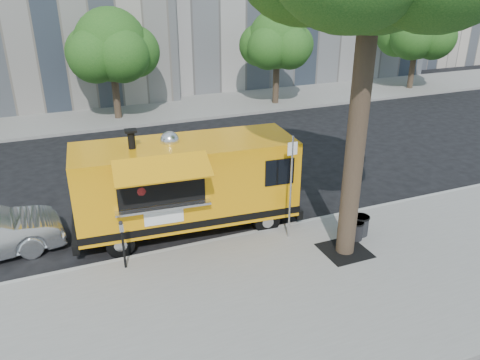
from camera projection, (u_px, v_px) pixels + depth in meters
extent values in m
plane|color=black|center=(219.00, 226.00, 14.14)|extent=(120.00, 120.00, 0.00)
cube|color=gray|center=(278.00, 303.00, 10.71)|extent=(60.00, 6.00, 0.15)
cube|color=#999993|center=(230.00, 239.00, 13.32)|extent=(60.00, 0.14, 0.16)
cube|color=gray|center=(135.00, 113.00, 25.56)|extent=(60.00, 5.00, 0.15)
cylinder|color=#33261C|center=(357.00, 136.00, 11.30)|extent=(0.48, 0.48, 6.50)
cube|color=black|center=(345.00, 251.00, 12.60)|extent=(1.20, 1.20, 0.02)
cylinder|color=#33261C|center=(116.00, 93.00, 23.98)|extent=(0.36, 0.36, 2.60)
sphere|color=#124514|center=(111.00, 45.00, 23.02)|extent=(3.60, 3.60, 3.60)
cylinder|color=#33261C|center=(276.00, 80.00, 26.85)|extent=(0.36, 0.36, 2.60)
sphere|color=#124514|center=(277.00, 39.00, 25.93)|extent=(3.24, 3.24, 3.24)
cylinder|color=#33261C|center=(412.00, 68.00, 30.49)|extent=(0.36, 0.36, 2.60)
sphere|color=#124514|center=(418.00, 29.00, 29.50)|extent=(3.78, 3.78, 3.78)
cylinder|color=silver|center=(291.00, 189.00, 12.70)|extent=(0.06, 0.06, 3.00)
cube|color=white|center=(293.00, 149.00, 12.24)|extent=(0.28, 0.02, 0.35)
cylinder|color=black|center=(124.00, 249.00, 11.68)|extent=(0.06, 0.06, 1.05)
cube|color=silver|center=(121.00, 228.00, 11.43)|extent=(0.10, 0.08, 0.22)
sphere|color=black|center=(121.00, 223.00, 11.38)|extent=(0.11, 0.11, 0.11)
cube|color=#FAA20D|center=(187.00, 180.00, 13.36)|extent=(6.33, 2.56, 2.24)
cube|color=black|center=(188.00, 208.00, 13.73)|extent=(6.35, 2.58, 0.21)
cube|color=black|center=(287.00, 202.00, 14.72)|extent=(0.33, 2.00, 0.29)
cube|color=black|center=(76.00, 233.00, 12.94)|extent=(0.33, 2.00, 0.29)
cube|color=black|center=(287.00, 157.00, 14.10)|extent=(0.18, 1.67, 0.90)
cylinder|color=black|center=(266.00, 220.00, 13.69)|extent=(0.78, 0.32, 0.76)
cylinder|color=black|center=(247.00, 196.00, 15.21)|extent=(0.78, 0.32, 0.76)
cylinder|color=black|center=(120.00, 243.00, 12.51)|extent=(0.78, 0.32, 0.76)
cylinder|color=black|center=(115.00, 214.00, 14.04)|extent=(0.78, 0.32, 0.76)
cube|color=black|center=(161.00, 186.00, 12.12)|extent=(2.29, 0.35, 1.00)
cube|color=silver|center=(164.00, 207.00, 12.20)|extent=(2.50, 0.54, 0.06)
cube|color=#FAA20D|center=(163.00, 169.00, 11.41)|extent=(2.45, 1.08, 0.40)
cube|color=white|center=(164.00, 216.00, 12.38)|extent=(1.05, 0.12, 0.48)
cylinder|color=black|center=(131.00, 140.00, 12.42)|extent=(0.19, 0.19, 0.52)
sphere|color=silver|center=(170.00, 141.00, 12.96)|extent=(0.53, 0.53, 0.53)
sphere|color=maroon|center=(140.00, 186.00, 12.25)|extent=(0.80, 0.80, 0.80)
cylinder|color=#FF590C|center=(141.00, 194.00, 12.10)|extent=(0.33, 0.14, 0.32)
cylinder|color=black|center=(356.00, 230.00, 13.08)|extent=(0.41, 0.41, 0.53)
cylinder|color=black|center=(356.00, 223.00, 12.98)|extent=(0.45, 0.45, 0.04)
cylinder|color=black|center=(360.00, 225.00, 13.30)|extent=(0.44, 0.44, 0.58)
cylinder|color=black|center=(361.00, 217.00, 13.19)|extent=(0.48, 0.48, 0.04)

